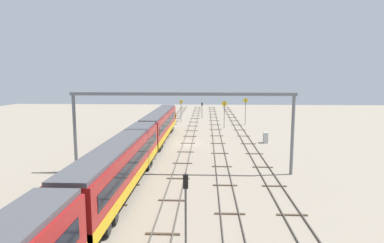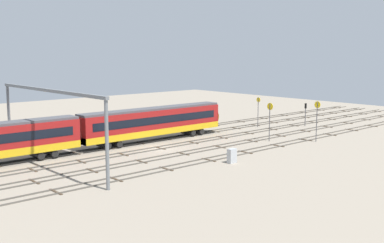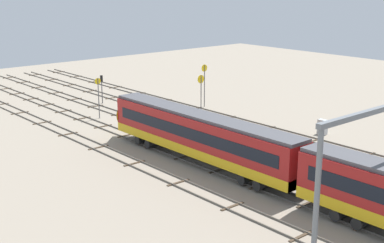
{
  "view_description": "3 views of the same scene",
  "coord_description": "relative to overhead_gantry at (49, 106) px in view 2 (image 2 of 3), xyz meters",
  "views": [
    {
      "loc": [
        -50.87,
        -2.95,
        10.76
      ],
      "look_at": [
        2.87,
        -0.53,
        3.17
      ],
      "focal_mm": 30.22,
      "sensor_mm": 36.0,
      "label": 1
    },
    {
      "loc": [
        -39.49,
        -50.62,
        13.17
      ],
      "look_at": [
        6.15,
        0.26,
        3.07
      ],
      "focal_mm": 44.65,
      "sensor_mm": 36.0,
      "label": 2
    },
    {
      "loc": [
        -33.77,
        37.13,
        17.08
      ],
      "look_at": [
        6.52,
        2.47,
        3.0
      ],
      "focal_mm": 49.84,
      "sensor_mm": 36.0,
      "label": 3
    }
  ],
  "objects": [
    {
      "name": "ground_plane",
      "position": [
        15.92,
        0.28,
        -7.06
      ],
      "size": [
        142.73,
        142.73,
        0.0
      ],
      "primitive_type": "plane",
      "color": "gray"
    },
    {
      "name": "track_near_foreground",
      "position": [
        15.92,
        -9.39,
        -6.99
      ],
      "size": [
        126.73,
        2.4,
        0.16
      ],
      "color": "#59544C",
      "rests_on": "ground"
    },
    {
      "name": "track_second_near",
      "position": [
        15.92,
        -4.56,
        -6.99
      ],
      "size": [
        126.73,
        2.4,
        0.16
      ],
      "color": "#59544C",
      "rests_on": "ground"
    },
    {
      "name": "track_middle",
      "position": [
        15.92,
        0.28,
        -6.99
      ],
      "size": [
        126.73,
        2.4,
        0.16
      ],
      "color": "#59544C",
      "rests_on": "ground"
    },
    {
      "name": "track_with_train",
      "position": [
        15.92,
        5.11,
        -6.99
      ],
      "size": [
        126.73,
        2.4,
        0.16
      ],
      "color": "#59544C",
      "rests_on": "ground"
    },
    {
      "name": "track_far_background",
      "position": [
        15.92,
        9.94,
        -6.99
      ],
      "size": [
        126.73,
        2.4,
        0.16
      ],
      "color": "#59544C",
      "rests_on": "ground"
    },
    {
      "name": "overhead_gantry",
      "position": [
        0.0,
        0.0,
        0.0
      ],
      "size": [
        0.4,
        24.66,
        9.01
      ],
      "color": "slate",
      "rests_on": "ground"
    },
    {
      "name": "speed_sign_near_foreground",
      "position": [
        36.04,
        -11.22,
        -3.17
      ],
      "size": [
        0.14,
        0.99,
        5.96
      ],
      "color": "#4C4C51",
      "rests_on": "ground"
    },
    {
      "name": "speed_sign_mid_trackside",
      "position": [
        31.26,
        -6.34,
        -3.29
      ],
      "size": [
        0.14,
        1.05,
        5.67
      ],
      "color": "#4C4C51",
      "rests_on": "ground"
    },
    {
      "name": "speed_sign_far_trackside",
      "position": [
        40.02,
        3.29,
        -3.76
      ],
      "size": [
        0.14,
        0.82,
        5.23
      ],
      "color": "#4C4C51",
      "rests_on": "ground"
    },
    {
      "name": "signal_light_trackside_approach",
      "position": [
        47.18,
        -1.53,
        -4.37
      ],
      "size": [
        0.31,
        0.32,
        4.08
      ],
      "color": "#4C4C51",
      "rests_on": "ground"
    },
    {
      "name": "relay_cabinet",
      "position": [
        16.95,
        -12.27,
        -6.2
      ],
      "size": [
        1.08,
        0.66,
        1.72
      ],
      "color": "#B2B7BC",
      "rests_on": "ground"
    }
  ]
}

